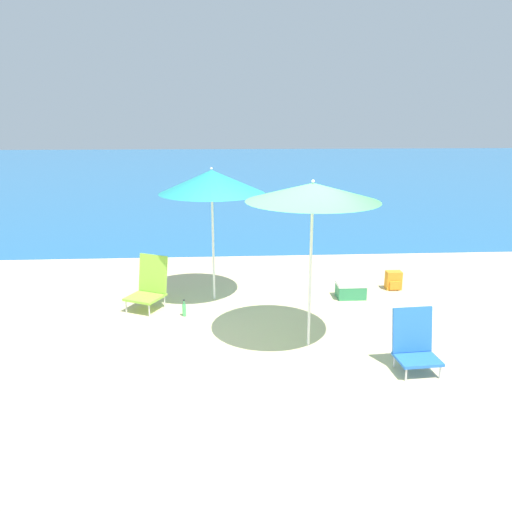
{
  "coord_description": "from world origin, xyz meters",
  "views": [
    {
      "loc": [
        -0.54,
        -6.01,
        2.96
      ],
      "look_at": [
        -0.09,
        1.05,
        1.0
      ],
      "focal_mm": 35.0,
      "sensor_mm": 36.0,
      "label": 1
    }
  ],
  "objects_px": {
    "beach_umbrella_green": "(313,192)",
    "beach_chair_lime": "(149,284)",
    "beach_umbrella_teal": "(212,182)",
    "water_bottle": "(184,310)",
    "backpack_orange": "(393,280)",
    "beach_chair_blue": "(414,342)",
    "cooler_box": "(351,290)"
  },
  "relations": [
    {
      "from": "beach_umbrella_green",
      "to": "beach_chair_blue",
      "type": "distance_m",
      "value": 2.21
    },
    {
      "from": "backpack_orange",
      "to": "beach_chair_lime",
      "type": "bearing_deg",
      "value": -171.73
    },
    {
      "from": "beach_umbrella_teal",
      "to": "beach_chair_lime",
      "type": "distance_m",
      "value": 1.92
    },
    {
      "from": "beach_chair_blue",
      "to": "backpack_orange",
      "type": "relative_size",
      "value": 2.27
    },
    {
      "from": "beach_umbrella_green",
      "to": "cooler_box",
      "type": "bearing_deg",
      "value": 60.17
    },
    {
      "from": "beach_chair_blue",
      "to": "water_bottle",
      "type": "bearing_deg",
      "value": 143.52
    },
    {
      "from": "beach_umbrella_teal",
      "to": "water_bottle",
      "type": "distance_m",
      "value": 2.07
    },
    {
      "from": "backpack_orange",
      "to": "water_bottle",
      "type": "relative_size",
      "value": 1.23
    },
    {
      "from": "beach_chair_blue",
      "to": "backpack_orange",
      "type": "distance_m",
      "value": 2.99
    },
    {
      "from": "beach_umbrella_teal",
      "to": "water_bottle",
      "type": "bearing_deg",
      "value": -121.2
    },
    {
      "from": "water_bottle",
      "to": "backpack_orange",
      "type": "bearing_deg",
      "value": 15.94
    },
    {
      "from": "beach_umbrella_green",
      "to": "beach_chair_lime",
      "type": "height_order",
      "value": "beach_umbrella_green"
    },
    {
      "from": "backpack_orange",
      "to": "cooler_box",
      "type": "distance_m",
      "value": 0.95
    },
    {
      "from": "beach_umbrella_teal",
      "to": "beach_umbrella_green",
      "type": "bearing_deg",
      "value": -55.21
    },
    {
      "from": "backpack_orange",
      "to": "water_bottle",
      "type": "distance_m",
      "value": 3.79
    },
    {
      "from": "backpack_orange",
      "to": "cooler_box",
      "type": "bearing_deg",
      "value": -156.31
    },
    {
      "from": "beach_chair_lime",
      "to": "beach_umbrella_green",
      "type": "bearing_deg",
      "value": -7.41
    },
    {
      "from": "beach_umbrella_green",
      "to": "beach_chair_blue",
      "type": "height_order",
      "value": "beach_umbrella_green"
    },
    {
      "from": "beach_umbrella_green",
      "to": "beach_chair_lime",
      "type": "xyz_separation_m",
      "value": [
        -2.33,
        1.55,
        -1.68
      ]
    },
    {
      "from": "beach_chair_lime",
      "to": "backpack_orange",
      "type": "distance_m",
      "value": 4.27
    },
    {
      "from": "beach_chair_lime",
      "to": "water_bottle",
      "type": "height_order",
      "value": "beach_chair_lime"
    },
    {
      "from": "beach_umbrella_teal",
      "to": "beach_chair_blue",
      "type": "distance_m",
      "value": 3.94
    },
    {
      "from": "beach_umbrella_teal",
      "to": "beach_chair_lime",
      "type": "xyz_separation_m",
      "value": [
        -1.03,
        -0.32,
        -1.6
      ]
    },
    {
      "from": "beach_umbrella_teal",
      "to": "beach_chair_blue",
      "type": "xyz_separation_m",
      "value": [
        2.47,
        -2.6,
        -1.64
      ]
    },
    {
      "from": "beach_chair_blue",
      "to": "cooler_box",
      "type": "distance_m",
      "value": 2.52
    },
    {
      "from": "beach_umbrella_teal",
      "to": "water_bottle",
      "type": "xyz_separation_m",
      "value": [
        -0.45,
        -0.74,
        -1.88
      ]
    },
    {
      "from": "beach_umbrella_green",
      "to": "beach_chair_lime",
      "type": "relative_size",
      "value": 2.65
    },
    {
      "from": "beach_umbrella_teal",
      "to": "cooler_box",
      "type": "relative_size",
      "value": 4.55
    },
    {
      "from": "beach_chair_lime",
      "to": "cooler_box",
      "type": "height_order",
      "value": "beach_chair_lime"
    },
    {
      "from": "beach_umbrella_teal",
      "to": "beach_umbrella_green",
      "type": "distance_m",
      "value": 2.28
    },
    {
      "from": "beach_umbrella_green",
      "to": "water_bottle",
      "type": "distance_m",
      "value": 2.86
    },
    {
      "from": "beach_umbrella_green",
      "to": "cooler_box",
      "type": "distance_m",
      "value": 2.82
    }
  ]
}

